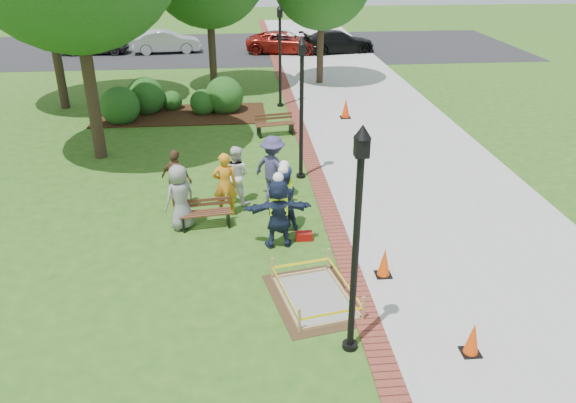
{
  "coord_description": "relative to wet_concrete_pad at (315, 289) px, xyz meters",
  "views": [
    {
      "loc": [
        -0.62,
        -10.97,
        6.85
      ],
      "look_at": [
        0.5,
        1.2,
        1.0
      ],
      "focal_mm": 35.0,
      "sensor_mm": 36.0,
      "label": 1
    }
  ],
  "objects": [
    {
      "name": "sidewalk",
      "position": [
        4.18,
        11.43,
        -0.22
      ],
      "size": [
        6.0,
        60.0,
        0.02
      ],
      "primitive_type": "cube",
      "color": "#9E9E99",
      "rests_on": "ground"
    },
    {
      "name": "casual_person_b",
      "position": [
        -1.86,
        4.07,
        0.64
      ],
      "size": [
        0.59,
        0.4,
        1.76
      ],
      "color": "orange",
      "rests_on": "ground"
    },
    {
      "name": "casual_person_c",
      "position": [
        -1.56,
        4.81,
        0.6
      ],
      "size": [
        0.63,
        0.56,
        1.66
      ],
      "color": "silver",
      "rests_on": "ground"
    },
    {
      "name": "parked_car_b",
      "position": [
        -5.75,
        27.21,
        -0.23
      ],
      "size": [
        2.5,
        4.8,
        1.5
      ],
      "primitive_type": "imported",
      "rotation": [
        0.0,
        0.0,
        1.68
      ],
      "color": "#B4B2B8",
      "rests_on": "ground"
    },
    {
      "name": "cone_far",
      "position": [
        2.95,
        12.4,
        0.16
      ],
      "size": [
        0.42,
        0.42,
        0.82
      ],
      "color": "black",
      "rests_on": "ground"
    },
    {
      "name": "cone_front",
      "position": [
        2.56,
        -1.94,
        0.09
      ],
      "size": [
        0.34,
        0.34,
        0.68
      ],
      "color": "black",
      "rests_on": "ground"
    },
    {
      "name": "lamp_near",
      "position": [
        0.43,
        -1.57,
        2.25
      ],
      "size": [
        0.28,
        0.28,
        4.26
      ],
      "color": "black",
      "rests_on": "ground"
    },
    {
      "name": "hivis_worker_a",
      "position": [
        -0.58,
        2.28,
        0.71
      ],
      "size": [
        0.58,
        0.39,
        1.91
      ],
      "color": "#1B2B48",
      "rests_on": "ground"
    },
    {
      "name": "hivis_worker_b",
      "position": [
        -0.36,
        3.19,
        0.68
      ],
      "size": [
        0.6,
        0.64,
        1.84
      ],
      "color": "#18193F",
      "rests_on": "ground"
    },
    {
      "name": "mulch_bed",
      "position": [
        -3.82,
        13.43,
        -0.21
      ],
      "size": [
        7.0,
        3.0,
        0.05
      ],
      "primitive_type": "cube",
      "color": "#381E0F",
      "rests_on": "ground"
    },
    {
      "name": "parked_car_a",
      "position": [
        -10.25,
        27.27,
        -0.23
      ],
      "size": [
        2.14,
        4.86,
        1.58
      ],
      "primitive_type": "imported",
      "rotation": [
        0.0,
        0.0,
        1.56
      ],
      "color": "#29292C",
      "rests_on": "ground"
    },
    {
      "name": "cone_back",
      "position": [
        1.62,
        0.71,
        0.1
      ],
      "size": [
        0.35,
        0.35,
        0.69
      ],
      "color": "black",
      "rests_on": "ground"
    },
    {
      "name": "bench_near",
      "position": [
        -2.37,
        3.4,
        -0.01
      ],
      "size": [
        1.36,
        0.6,
        0.71
      ],
      "color": "brown",
      "rests_on": "ground"
    },
    {
      "name": "ground",
      "position": [
        -0.82,
        1.43,
        -0.23
      ],
      "size": [
        100.0,
        100.0,
        0.0
      ],
      "primitive_type": "plane",
      "color": "#285116",
      "rests_on": "ground"
    },
    {
      "name": "toolbox",
      "position": [
        0.06,
        2.49,
        -0.13
      ],
      "size": [
        0.42,
        0.25,
        0.21
      ],
      "primitive_type": "cube",
      "rotation": [
        0.0,
        0.0,
        -0.05
      ],
      "color": "maroon",
      "rests_on": "ground"
    },
    {
      "name": "casual_person_e",
      "position": [
        -0.53,
        4.93,
        0.7
      ],
      "size": [
        0.71,
        0.68,
        1.88
      ],
      "color": "#3B3760",
      "rests_on": "ground"
    },
    {
      "name": "lamp_far",
      "position": [
        0.43,
        14.43,
        2.25
      ],
      "size": [
        0.28,
        0.28,
        4.26
      ],
      "color": "black",
      "rests_on": "ground"
    },
    {
      "name": "hivis_worker_c",
      "position": [
        -0.4,
        3.06,
        0.65
      ],
      "size": [
        0.59,
        0.45,
        1.77
      ],
      "color": "#1D2A4B",
      "rests_on": "ground"
    },
    {
      "name": "lamp_mid",
      "position": [
        0.43,
        6.43,
        2.25
      ],
      "size": [
        0.28,
        0.28,
        4.26
      ],
      "color": "black",
      "rests_on": "ground"
    },
    {
      "name": "shrub_d",
      "position": [
        -1.99,
        13.79,
        -0.23
      ],
      "size": [
        1.61,
        1.61,
        1.61
      ],
      "primitive_type": "sphere",
      "color": "#144615",
      "rests_on": "ground"
    },
    {
      "name": "shrub_b",
      "position": [
        -5.27,
        13.98,
        -0.23
      ],
      "size": [
        1.61,
        1.61,
        1.61
      ],
      "primitive_type": "sphere",
      "color": "#144615",
      "rests_on": "ground"
    },
    {
      "name": "wet_concrete_pad",
      "position": [
        0.0,
        0.0,
        0.0
      ],
      "size": [
        2.13,
        2.59,
        0.55
      ],
      "color": "#47331E",
      "rests_on": "ground"
    },
    {
      "name": "parked_car_c",
      "position": [
        1.66,
        26.53,
        -0.23
      ],
      "size": [
        2.7,
        4.72,
        1.45
      ],
      "primitive_type": "imported",
      "rotation": [
        0.0,
        0.0,
        1.39
      ],
      "color": "maroon",
      "rests_on": "ground"
    },
    {
      "name": "brick_edging",
      "position": [
        0.93,
        11.43,
        -0.22
      ],
      "size": [
        0.5,
        60.0,
        0.03
      ],
      "primitive_type": "cube",
      "color": "maroon",
      "rests_on": "ground"
    },
    {
      "name": "casual_person_d",
      "position": [
        -3.17,
        4.68,
        0.59
      ],
      "size": [
        0.63,
        0.56,
        1.65
      ],
      "color": "brown",
      "rests_on": "ground"
    },
    {
      "name": "parked_car_d",
      "position": [
        5.02,
        26.33,
        -0.23
      ],
      "size": [
        2.77,
        4.84,
        1.49
      ],
      "primitive_type": "imported",
      "rotation": [
        0.0,
        0.0,
        1.75
      ],
      "color": "black",
      "rests_on": "ground"
    },
    {
      "name": "bench_far",
      "position": [
        -0.08,
        10.52,
        0.01
      ],
      "size": [
        1.51,
        0.74,
        0.78
      ],
      "color": "brown",
      "rests_on": "ground"
    },
    {
      "name": "shrub_c",
      "position": [
        -2.86,
        13.6,
        -0.23
      ],
      "size": [
        1.11,
        1.11,
        1.11
      ],
      "primitive_type": "sphere",
      "color": "#144615",
      "rests_on": "ground"
    },
    {
      "name": "casual_person_a",
      "position": [
        -2.98,
        3.43,
        0.62
      ],
      "size": [
        0.65,
        0.61,
        1.71
      ],
      "color": "gray",
      "rests_on": "ground"
    },
    {
      "name": "shrub_e",
      "position": [
        -4.24,
        14.34,
        -0.23
      ],
      "size": [
        0.87,
        0.87,
        0.87
      ],
      "primitive_type": "sphere",
      "color": "#144615",
      "rests_on": "ground"
    },
    {
      "name": "parking_lot",
      "position": [
        -0.82,
        28.43,
        -0.23
      ],
      "size": [
        36.0,
        12.0,
        0.01
      ],
      "primitive_type": "cube",
      "color": "black",
      "rests_on": "ground"
    },
    {
      "name": "shrub_a",
      "position": [
        -6.09,
        12.67,
        -0.23
      ],
      "size": [
        1.56,
        1.56,
        1.56
      ],
      "primitive_type": "sphere",
      "color": "#144615",
      "rests_on": "ground"
    }
  ]
}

